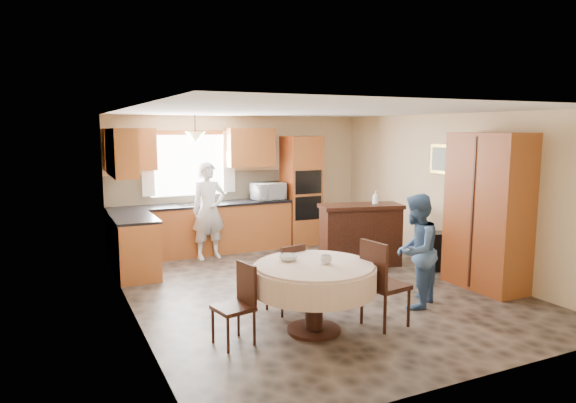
# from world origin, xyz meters

# --- Properties ---
(floor) EXTENTS (5.00, 6.00, 0.01)m
(floor) POSITION_xyz_m (0.00, 0.00, 0.00)
(floor) COLOR brown
(floor) RESTS_ON ground
(ceiling) EXTENTS (5.00, 6.00, 0.01)m
(ceiling) POSITION_xyz_m (0.00, 0.00, 2.50)
(ceiling) COLOR white
(ceiling) RESTS_ON wall_back
(wall_back) EXTENTS (5.00, 0.02, 2.50)m
(wall_back) POSITION_xyz_m (0.00, 3.00, 1.25)
(wall_back) COLOR #D7BA8A
(wall_back) RESTS_ON floor
(wall_front) EXTENTS (5.00, 0.02, 2.50)m
(wall_front) POSITION_xyz_m (0.00, -3.00, 1.25)
(wall_front) COLOR #D7BA8A
(wall_front) RESTS_ON floor
(wall_left) EXTENTS (0.02, 6.00, 2.50)m
(wall_left) POSITION_xyz_m (-2.50, 0.00, 1.25)
(wall_left) COLOR #D7BA8A
(wall_left) RESTS_ON floor
(wall_right) EXTENTS (0.02, 6.00, 2.50)m
(wall_right) POSITION_xyz_m (2.50, 0.00, 1.25)
(wall_right) COLOR #D7BA8A
(wall_right) RESTS_ON floor
(window) EXTENTS (1.40, 0.03, 1.10)m
(window) POSITION_xyz_m (-1.00, 2.98, 1.60)
(window) COLOR white
(window) RESTS_ON wall_back
(curtain_left) EXTENTS (0.22, 0.02, 1.15)m
(curtain_left) POSITION_xyz_m (-1.75, 2.93, 1.65)
(curtain_left) COLOR white
(curtain_left) RESTS_ON wall_back
(curtain_right) EXTENTS (0.22, 0.02, 1.15)m
(curtain_right) POSITION_xyz_m (-0.25, 2.93, 1.65)
(curtain_right) COLOR white
(curtain_right) RESTS_ON wall_back
(base_cab_back) EXTENTS (3.30, 0.60, 0.88)m
(base_cab_back) POSITION_xyz_m (-0.85, 2.70, 0.44)
(base_cab_back) COLOR #B3682F
(base_cab_back) RESTS_ON floor
(counter_back) EXTENTS (3.30, 0.64, 0.04)m
(counter_back) POSITION_xyz_m (-0.85, 2.70, 0.90)
(counter_back) COLOR black
(counter_back) RESTS_ON base_cab_back
(base_cab_left) EXTENTS (0.60, 1.20, 0.88)m
(base_cab_left) POSITION_xyz_m (-2.20, 1.80, 0.44)
(base_cab_left) COLOR #B3682F
(base_cab_left) RESTS_ON floor
(counter_left) EXTENTS (0.64, 1.20, 0.04)m
(counter_left) POSITION_xyz_m (-2.20, 1.80, 0.90)
(counter_left) COLOR black
(counter_left) RESTS_ON base_cab_left
(backsplash) EXTENTS (3.30, 0.02, 0.55)m
(backsplash) POSITION_xyz_m (-0.85, 2.99, 1.18)
(backsplash) COLOR tan
(backsplash) RESTS_ON wall_back
(wall_cab_left) EXTENTS (0.85, 0.33, 0.72)m
(wall_cab_left) POSITION_xyz_m (-2.05, 2.83, 1.91)
(wall_cab_left) COLOR #B85E2E
(wall_cab_left) RESTS_ON wall_back
(wall_cab_right) EXTENTS (0.90, 0.33, 0.72)m
(wall_cab_right) POSITION_xyz_m (0.15, 2.83, 1.91)
(wall_cab_right) COLOR #B85E2E
(wall_cab_right) RESTS_ON wall_back
(wall_cab_side) EXTENTS (0.33, 1.20, 0.72)m
(wall_cab_side) POSITION_xyz_m (-2.33, 1.80, 1.91)
(wall_cab_side) COLOR #B85E2E
(wall_cab_side) RESTS_ON wall_left
(oven_tower) EXTENTS (0.66, 0.62, 2.12)m
(oven_tower) POSITION_xyz_m (1.15, 2.69, 1.06)
(oven_tower) COLOR #B3682F
(oven_tower) RESTS_ON floor
(oven_upper) EXTENTS (0.56, 0.01, 0.45)m
(oven_upper) POSITION_xyz_m (1.15, 2.38, 1.25)
(oven_upper) COLOR black
(oven_upper) RESTS_ON oven_tower
(oven_lower) EXTENTS (0.56, 0.01, 0.45)m
(oven_lower) POSITION_xyz_m (1.15, 2.38, 0.75)
(oven_lower) COLOR black
(oven_lower) RESTS_ON oven_tower
(pendant) EXTENTS (0.36, 0.36, 0.18)m
(pendant) POSITION_xyz_m (-1.00, 2.50, 2.12)
(pendant) COLOR beige
(pendant) RESTS_ON ceiling
(sideboard) EXTENTS (1.44, 0.85, 0.96)m
(sideboard) POSITION_xyz_m (1.28, 0.77, 0.48)
(sideboard) COLOR #35190E
(sideboard) RESTS_ON floor
(space_heater) EXTENTS (0.53, 0.44, 0.61)m
(space_heater) POSITION_xyz_m (2.20, 0.01, 0.31)
(space_heater) COLOR black
(space_heater) RESTS_ON floor
(cupboard) EXTENTS (0.58, 1.16, 2.21)m
(cupboard) POSITION_xyz_m (2.22, -1.02, 1.10)
(cupboard) COLOR #B3682F
(cupboard) RESTS_ON floor
(dining_table) EXTENTS (1.37, 1.37, 0.78)m
(dining_table) POSITION_xyz_m (-0.76, -1.40, 0.61)
(dining_table) COLOR #35190E
(dining_table) RESTS_ON floor
(chair_left) EXTENTS (0.44, 0.44, 0.85)m
(chair_left) POSITION_xyz_m (-1.62, -1.32, 0.47)
(chair_left) COLOR #35190E
(chair_left) RESTS_ON floor
(chair_back) EXTENTS (0.44, 0.44, 0.86)m
(chair_back) POSITION_xyz_m (-0.76, -0.73, 0.48)
(chair_back) COLOR #35190E
(chair_back) RESTS_ON floor
(chair_right) EXTENTS (0.50, 0.50, 1.01)m
(chair_right) POSITION_xyz_m (-0.01, -1.60, 0.56)
(chair_right) COLOR #35190E
(chair_right) RESTS_ON floor
(framed_picture) EXTENTS (0.06, 0.58, 0.48)m
(framed_picture) POSITION_xyz_m (2.47, 0.19, 1.77)
(framed_picture) COLOR gold
(framed_picture) RESTS_ON wall_right
(microwave) EXTENTS (0.64, 0.49, 0.32)m
(microwave) POSITION_xyz_m (0.43, 2.65, 1.08)
(microwave) COLOR silver
(microwave) RESTS_ON counter_back
(person_sink) EXTENTS (0.66, 0.47, 1.70)m
(person_sink) POSITION_xyz_m (-0.85, 2.30, 0.85)
(person_sink) COLOR silver
(person_sink) RESTS_ON floor
(person_dining) EXTENTS (0.89, 0.85, 1.45)m
(person_dining) POSITION_xyz_m (0.80, -1.22, 0.73)
(person_dining) COLOR #3E5C87
(person_dining) RESTS_ON floor
(bowl_sideboard) EXTENTS (0.24, 0.24, 0.05)m
(bowl_sideboard) POSITION_xyz_m (0.89, 0.77, 0.99)
(bowl_sideboard) COLOR #B2B2B2
(bowl_sideboard) RESTS_ON sideboard
(bottle_sideboard) EXTENTS (0.11, 0.11, 0.28)m
(bottle_sideboard) POSITION_xyz_m (1.57, 0.77, 1.10)
(bottle_sideboard) COLOR silver
(bottle_sideboard) RESTS_ON sideboard
(cup_table) EXTENTS (0.15, 0.15, 0.10)m
(cup_table) POSITION_xyz_m (-0.64, -1.46, 0.83)
(cup_table) COLOR #B2B2B2
(cup_table) RESTS_ON dining_table
(bowl_table) EXTENTS (0.26, 0.26, 0.07)m
(bowl_table) POSITION_xyz_m (-0.96, -1.14, 0.81)
(bowl_table) COLOR #B2B2B2
(bowl_table) RESTS_ON dining_table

